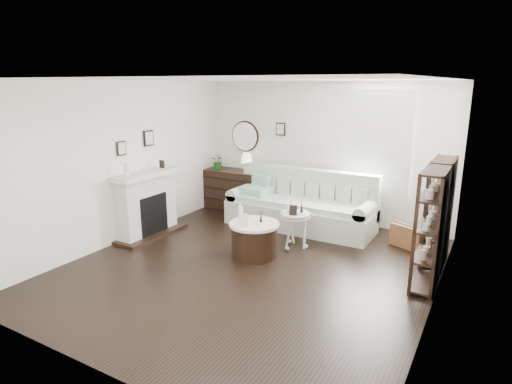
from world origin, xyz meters
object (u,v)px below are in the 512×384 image
Objects in this scene: drum_table at (254,239)px; pedestal_table at (295,216)px; dresser at (232,189)px; sofa at (301,208)px.

drum_table is 1.31× the size of pedestal_table.
dresser reaches higher than drum_table.
pedestal_table is (2.15, -1.42, 0.12)m from dresser.
pedestal_table is (0.35, -1.04, 0.19)m from sofa.
dresser is 2.12× the size of pedestal_table.
sofa reaches higher than pedestal_table.
drum_table is (-0.06, -1.68, -0.08)m from sofa.
dresser is (-1.80, 0.38, 0.07)m from sofa.
pedestal_table is (0.40, 0.64, 0.27)m from drum_table.
sofa is 1.68m from drum_table.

